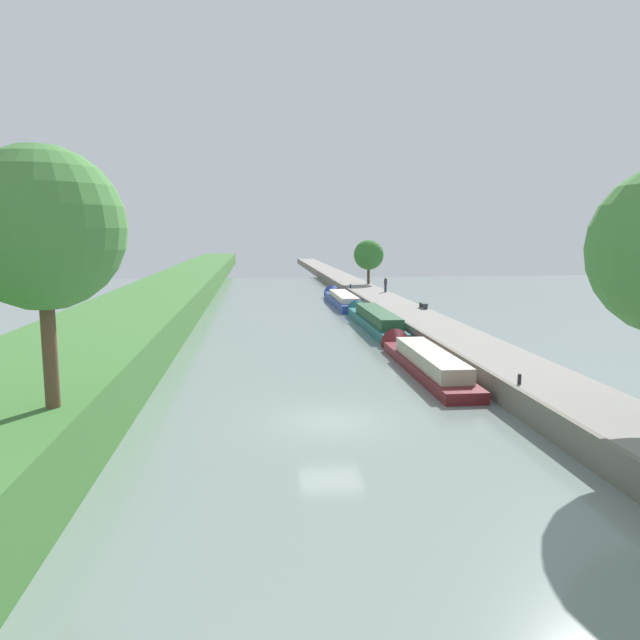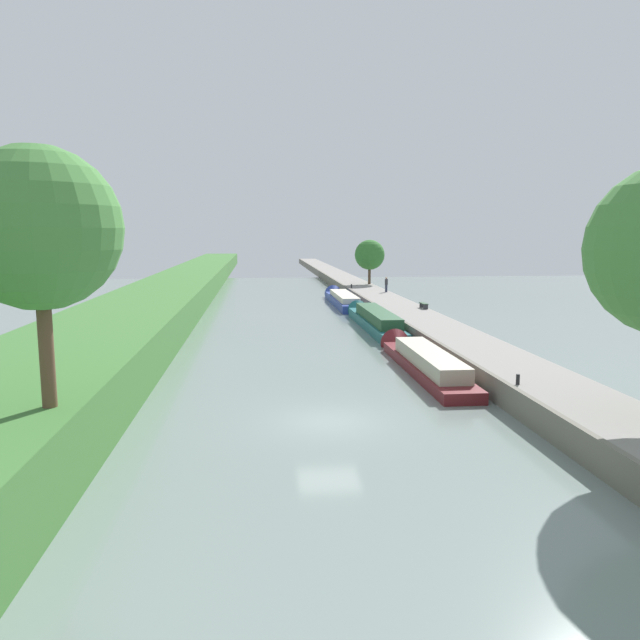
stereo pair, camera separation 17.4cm
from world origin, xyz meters
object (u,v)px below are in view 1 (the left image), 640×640
(person_walking, at_px, (386,284))
(mooring_bollard_far, at_px, (351,286))
(narrowboat_teal, at_px, (374,320))
(narrowboat_blue, at_px, (341,299))
(mooring_bollard_near, at_px, (519,379))
(park_bench, at_px, (423,304))
(narrowboat_maroon, at_px, (423,360))

(person_walking, relative_size, mooring_bollard_far, 3.69)
(narrowboat_teal, xyz_separation_m, narrowboat_blue, (-0.33, 16.34, -0.10))
(narrowboat_teal, bearing_deg, person_walking, 74.96)
(mooring_bollard_near, height_order, mooring_bollard_far, same)
(narrowboat_blue, bearing_deg, narrowboat_teal, -88.86)
(narrowboat_teal, bearing_deg, park_bench, 31.80)
(narrowboat_maroon, xyz_separation_m, person_walking, (4.95, 32.73, 1.47))
(narrowboat_teal, distance_m, narrowboat_blue, 16.35)
(mooring_bollard_near, bearing_deg, person_walking, 85.77)
(mooring_bollard_near, distance_m, mooring_bollard_far, 46.08)
(narrowboat_teal, relative_size, narrowboat_blue, 1.04)
(narrowboat_blue, xyz_separation_m, mooring_bollard_near, (2.05, -39.40, 0.81))
(mooring_bollard_near, xyz_separation_m, park_bench, (3.16, 26.09, 0.12))
(narrowboat_maroon, relative_size, park_bench, 9.31)
(narrowboat_maroon, distance_m, narrowboat_blue, 31.47)
(narrowboat_teal, xyz_separation_m, mooring_bollard_near, (1.72, -23.06, 0.70))
(narrowboat_blue, bearing_deg, park_bench, -68.63)
(narrowboat_teal, height_order, mooring_bollard_far, mooring_bollard_far)
(narrowboat_blue, height_order, mooring_bollard_near, mooring_bollard_near)
(narrowboat_blue, bearing_deg, mooring_bollard_far, 72.95)
(narrowboat_teal, height_order, mooring_bollard_near, mooring_bollard_near)
(person_walking, distance_m, mooring_bollard_near, 40.78)
(narrowboat_maroon, height_order, narrowboat_blue, narrowboat_blue)
(narrowboat_maroon, xyz_separation_m, park_bench, (5.11, 18.15, 0.94))
(mooring_bollard_near, bearing_deg, park_bench, 83.09)
(person_walking, bearing_deg, narrowboat_maroon, -98.61)
(narrowboat_maroon, xyz_separation_m, mooring_bollard_near, (1.95, -7.93, 0.82))
(narrowboat_teal, bearing_deg, mooring_bollard_near, -85.72)
(park_bench, bearing_deg, narrowboat_maroon, -105.71)
(mooring_bollard_far, bearing_deg, park_bench, -81.02)
(person_walking, bearing_deg, narrowboat_teal, -105.04)
(narrowboat_maroon, bearing_deg, narrowboat_teal, 89.16)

